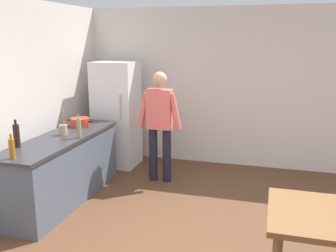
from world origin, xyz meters
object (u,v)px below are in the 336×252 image
(person, at_px, (160,120))
(utensil_jar, at_px, (63,129))
(bottle_oil_amber, at_px, (12,148))
(bottle_vinegar_tall, at_px, (79,128))
(bottle_wine_dark, at_px, (17,135))
(cooking_pot, at_px, (80,122))
(refrigerator, at_px, (117,114))

(person, distance_m, utensil_jar, 1.43)
(person, relative_size, bottle_oil_amber, 6.07)
(bottle_vinegar_tall, bearing_deg, bottle_oil_amber, -104.85)
(person, distance_m, bottle_wine_dark, 2.07)
(utensil_jar, bearing_deg, bottle_wine_dark, -107.96)
(cooking_pot, distance_m, utensil_jar, 0.54)
(utensil_jar, xyz_separation_m, bottle_oil_amber, (0.02, -1.06, 0.04))
(cooking_pot, relative_size, bottle_wine_dark, 1.18)
(refrigerator, bearing_deg, person, -30.23)
(utensil_jar, height_order, bottle_wine_dark, bottle_wine_dark)
(bottle_wine_dark, height_order, bottle_oil_amber, bottle_wine_dark)
(person, bearing_deg, refrigerator, 149.77)
(refrigerator, relative_size, bottle_oil_amber, 6.43)
(person, height_order, utensil_jar, person)
(person, xyz_separation_m, bottle_wine_dark, (-1.29, -1.62, 0.07))
(refrigerator, height_order, bottle_oil_amber, refrigerator)
(bottle_oil_amber, bearing_deg, refrigerator, 87.73)
(person, height_order, bottle_oil_amber, person)
(refrigerator, height_order, bottle_wine_dark, refrigerator)
(person, xyz_separation_m, cooking_pot, (-1.12, -0.41, -0.02))
(bottle_vinegar_tall, height_order, bottle_oil_amber, bottle_vinegar_tall)
(bottle_wine_dark, bearing_deg, utensil_jar, 72.04)
(refrigerator, distance_m, bottle_wine_dark, 2.21)
(refrigerator, distance_m, person, 1.10)
(refrigerator, relative_size, bottle_vinegar_tall, 5.62)
(person, distance_m, bottle_oil_amber, 2.27)
(refrigerator, bearing_deg, bottle_vinegar_tall, -84.21)
(bottle_wine_dark, bearing_deg, bottle_oil_amber, -58.62)
(refrigerator, xyz_separation_m, bottle_oil_amber, (-0.10, -2.56, 0.12))
(bottle_vinegar_tall, bearing_deg, bottle_wine_dark, -129.72)
(refrigerator, bearing_deg, bottle_oil_amber, -92.27)
(bottle_vinegar_tall, distance_m, bottle_wine_dark, 0.78)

